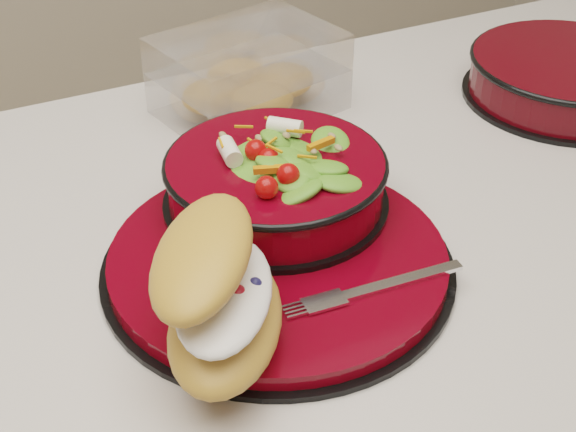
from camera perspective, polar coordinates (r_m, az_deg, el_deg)
name	(u,v)px	position (r m, az deg, el deg)	size (l,w,h in m)	color
dinner_plate	(279,260)	(0.72, -0.63, -3.17)	(0.32, 0.32, 0.02)	black
salad_bowl	(276,174)	(0.76, -0.89, 3.02)	(0.22, 0.22, 0.09)	black
croissant	(221,292)	(0.61, -4.79, -5.44)	(0.15, 0.19, 0.10)	#CD873E
fork	(379,287)	(0.68, 6.47, -5.04)	(0.15, 0.03, 0.00)	silver
pastry_box	(249,77)	(0.97, -2.82, 9.84)	(0.23, 0.18, 0.09)	white
extra_bowl	(569,75)	(1.06, 19.34, 9.41)	(0.25, 0.25, 0.05)	black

